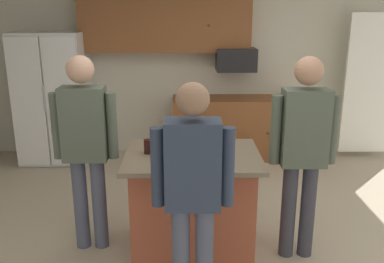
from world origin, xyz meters
name	(u,v)px	position (x,y,z in m)	size (l,w,h in m)	color
floor	(198,245)	(0.00, 0.00, 0.00)	(7.04, 7.04, 0.00)	#B7A88E
back_wall	(193,67)	(0.00, 2.80, 1.30)	(6.40, 0.10, 2.60)	beige
french_door_window_panel	(376,85)	(2.60, 2.40, 1.10)	(0.90, 0.06, 2.00)	white
cabinet_run_upper	(165,25)	(-0.40, 2.60, 1.93)	(2.40, 0.38, 0.75)	brown
cabinet_run_lower	(234,127)	(0.60, 2.48, 0.45)	(1.80, 0.63, 0.90)	brown
refrigerator	(54,98)	(-2.00, 2.38, 0.92)	(0.94, 0.76, 1.84)	white
microwave_over_range	(236,60)	(0.60, 2.50, 1.45)	(0.56, 0.40, 0.32)	black
kitchen_island	(192,202)	(-0.06, -0.05, 0.47)	(1.18, 0.88, 0.93)	#9E4C33
person_guest_left	(193,185)	(-0.07, -0.84, 0.98)	(0.57, 0.22, 1.70)	#4C5166
person_host_foreground	(303,145)	(0.88, -0.16, 1.04)	(0.57, 0.24, 1.79)	#383842
person_elder_center	(85,141)	(-0.99, 0.01, 1.04)	(0.57, 0.23, 1.78)	#4C5166
mug_ceramic_white	(159,150)	(-0.34, -0.09, 0.98)	(0.12, 0.08, 0.09)	white
glass_short_whisky	(148,147)	(-0.44, -0.02, 1.00)	(0.07, 0.07, 0.13)	black
tumbler_amber	(208,145)	(0.08, -0.02, 1.01)	(0.06, 0.06, 0.15)	black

